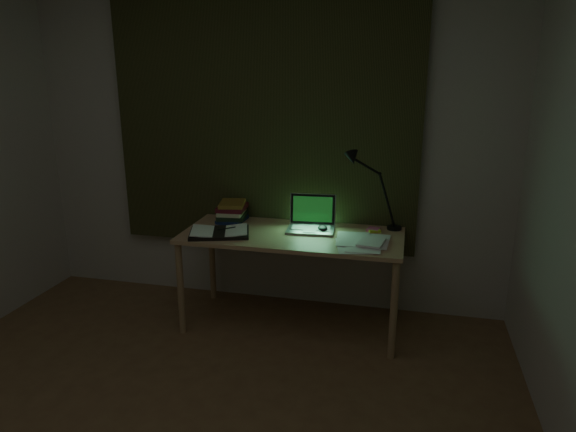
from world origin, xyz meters
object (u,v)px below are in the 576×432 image
desk_lamp (396,191)px  book_stack (232,211)px  laptop (311,215)px  loose_papers (363,241)px  desk (292,280)px  open_textbook (219,232)px

desk_lamp → book_stack: bearing=177.9°
laptop → loose_papers: size_ratio=0.98×
book_stack → desk_lamp: bearing=3.5°
desk → laptop: 0.47m
desk → desk_lamp: (0.66, 0.26, 0.60)m
laptop → loose_papers: 0.41m
open_textbook → book_stack: size_ratio=1.70×
laptop → book_stack: bearing=165.9°
open_textbook → loose_papers: size_ratio=1.06×
laptop → open_textbook: (-0.57, -0.21, -0.10)m
open_textbook → book_stack: (-0.02, 0.31, 0.06)m
laptop → desk_lamp: bearing=12.6°
desk → book_stack: book_stack is taller
laptop → open_textbook: 0.62m
book_stack → desk_lamp: desk_lamp is taller
desk → open_textbook: (-0.46, -0.13, 0.35)m
desk → desk_lamp: desk_lamp is taller
laptop → loose_papers: laptop is taller
desk → desk_lamp: bearing=21.3°
loose_papers → desk: bearing=172.1°
desk → loose_papers: bearing=-7.9°
laptop → desk_lamp: 0.59m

